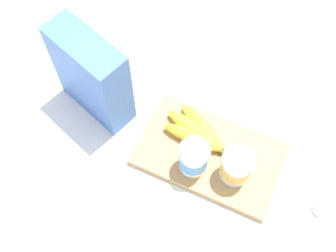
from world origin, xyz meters
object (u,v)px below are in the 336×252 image
object	(u,v)px
yogurt_cup_back	(194,158)
cutting_board	(209,154)
spoon	(318,198)
yogurt_cup_front	(236,167)
banana_bunch	(197,132)
cereal_box	(92,76)

from	to	relation	value
yogurt_cup_back	cutting_board	bearing A→B (deg)	-117.12
yogurt_cup_back	spoon	distance (m)	0.30
yogurt_cup_front	banana_bunch	world-z (taller)	yogurt_cup_front
yogurt_cup_back	yogurt_cup_front	bearing A→B (deg)	-167.18
cutting_board	yogurt_cup_front	xyz separation A→B (m)	(-0.07, 0.03, 0.05)
yogurt_cup_front	cereal_box	bearing A→B (deg)	-6.71
spoon	cutting_board	bearing A→B (deg)	1.37
yogurt_cup_back	spoon	size ratio (longest dim) A/B	0.66
cutting_board	cereal_box	size ratio (longest dim) A/B	1.39
yogurt_cup_front	banana_bunch	distance (m)	0.14
cereal_box	yogurt_cup_front	bearing A→B (deg)	-168.04
cereal_box	yogurt_cup_back	xyz separation A→B (m)	(-0.29, 0.07, -0.06)
cereal_box	spoon	bearing A→B (deg)	-162.61
banana_bunch	spoon	bearing A→B (deg)	175.75
cutting_board	banana_bunch	size ratio (longest dim) A/B	2.01
banana_bunch	cereal_box	bearing A→B (deg)	2.25
banana_bunch	spoon	xyz separation A→B (m)	(-0.32, 0.02, -0.03)
cereal_box	yogurt_cup_back	world-z (taller)	cereal_box
yogurt_cup_back	banana_bunch	distance (m)	0.09
yogurt_cup_back	banana_bunch	bearing A→B (deg)	-72.77
yogurt_cup_front	yogurt_cup_back	size ratio (longest dim) A/B	1.02
cereal_box	spoon	distance (m)	0.60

